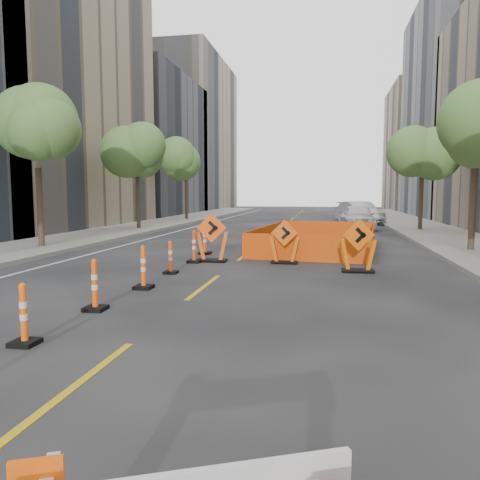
% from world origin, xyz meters
% --- Properties ---
extents(ground_plane, '(140.00, 140.00, 0.00)m').
position_xyz_m(ground_plane, '(0.00, 0.00, 0.00)').
color(ground_plane, black).
extents(sidewalk_left, '(4.00, 90.00, 0.15)m').
position_xyz_m(sidewalk_left, '(-9.00, 12.00, 0.07)').
color(sidewalk_left, gray).
rests_on(sidewalk_left, ground).
extents(bld_left_c, '(12.00, 18.00, 26.00)m').
position_xyz_m(bld_left_c, '(-17.00, 20.80, 13.00)').
color(bld_left_c, tan).
rests_on(bld_left_c, ground).
extents(bld_left_d, '(12.00, 16.00, 14.00)m').
position_xyz_m(bld_left_d, '(-17.00, 39.20, 7.00)').
color(bld_left_d, '#4C4C51').
rests_on(bld_left_d, ground).
extents(bld_left_e, '(12.00, 20.00, 20.00)m').
position_xyz_m(bld_left_e, '(-17.00, 55.60, 10.00)').
color(bld_left_e, gray).
rests_on(bld_left_e, ground).
extents(bld_right_e, '(12.00, 14.00, 16.00)m').
position_xyz_m(bld_right_e, '(17.00, 58.60, 8.00)').
color(bld_right_e, tan).
rests_on(bld_right_e, ground).
extents(tree_l_b, '(2.80, 2.80, 5.95)m').
position_xyz_m(tree_l_b, '(-8.40, 10.00, 4.53)').
color(tree_l_b, '#382B1E').
rests_on(tree_l_b, ground).
extents(tree_l_c, '(2.80, 2.80, 5.95)m').
position_xyz_m(tree_l_c, '(-8.40, 20.00, 4.53)').
color(tree_l_c, '#382B1E').
rests_on(tree_l_c, ground).
extents(tree_l_d, '(2.80, 2.80, 5.95)m').
position_xyz_m(tree_l_d, '(-8.40, 30.00, 4.53)').
color(tree_l_d, '#382B1E').
rests_on(tree_l_d, ground).
extents(tree_r_b, '(2.80, 2.80, 5.95)m').
position_xyz_m(tree_r_b, '(8.40, 12.00, 4.53)').
color(tree_r_b, '#382B1E').
rests_on(tree_r_b, ground).
extents(tree_r_c, '(2.80, 2.80, 5.95)m').
position_xyz_m(tree_r_c, '(8.40, 22.00, 4.53)').
color(tree_r_c, '#382B1E').
rests_on(tree_r_c, ground).
extents(channelizer_2, '(0.38, 0.38, 0.97)m').
position_xyz_m(channelizer_2, '(-1.56, -0.82, 0.48)').
color(channelizer_2, '#F65A0A').
rests_on(channelizer_2, ground).
extents(channelizer_3, '(0.41, 0.41, 1.03)m').
position_xyz_m(channelizer_3, '(-1.52, 1.33, 0.52)').
color(channelizer_3, '#FF4E0A').
rests_on(channelizer_3, ground).
extents(channelizer_4, '(0.42, 0.42, 1.06)m').
position_xyz_m(channelizer_4, '(-1.38, 3.48, 0.53)').
color(channelizer_4, '#FF530A').
rests_on(channelizer_4, ground).
extents(channelizer_5, '(0.37, 0.37, 0.95)m').
position_xyz_m(channelizer_5, '(-1.43, 5.63, 0.47)').
color(channelizer_5, '#FF4C0A').
rests_on(channelizer_5, ground).
extents(channelizer_6, '(0.43, 0.43, 1.09)m').
position_xyz_m(channelizer_6, '(-1.35, 7.78, 0.55)').
color(channelizer_6, '#E24009').
rests_on(channelizer_6, ground).
extents(channelizer_7, '(0.44, 0.44, 1.12)m').
position_xyz_m(channelizer_7, '(-1.55, 9.93, 0.56)').
color(channelizer_7, '#EE4F0A').
rests_on(channelizer_7, ground).
extents(chevron_sign_left, '(1.19, 0.83, 1.64)m').
position_xyz_m(chevron_sign_left, '(-0.82, 8.12, 0.82)').
color(chevron_sign_left, '#FA4F0A').
rests_on(chevron_sign_left, ground).
extents(chevron_sign_center, '(0.97, 0.60, 1.44)m').
position_xyz_m(chevron_sign_center, '(1.61, 8.16, 0.72)').
color(chevron_sign_center, '#D95309').
rests_on(chevron_sign_center, ground).
extents(chevron_sign_right, '(1.16, 0.85, 1.56)m').
position_xyz_m(chevron_sign_right, '(3.88, 6.90, 0.78)').
color(chevron_sign_right, '#E45B09').
rests_on(chevron_sign_right, ground).
extents(safety_fence, '(5.08, 7.77, 0.92)m').
position_xyz_m(safety_fence, '(2.63, 12.33, 0.46)').
color(safety_fence, '#FF670D').
rests_on(safety_fence, ground).
extents(parked_car_near, '(2.12, 4.74, 1.58)m').
position_xyz_m(parked_car_near, '(4.89, 23.21, 0.79)').
color(parked_car_near, silver).
rests_on(parked_car_near, ground).
extents(parked_car_mid, '(3.53, 5.29, 1.65)m').
position_xyz_m(parked_car_mid, '(5.32, 28.63, 0.82)').
color(parked_car_mid, '#B3B5B9').
rests_on(parked_car_mid, ground).
extents(parked_car_far, '(2.21, 5.18, 1.49)m').
position_xyz_m(parked_car_far, '(4.78, 34.50, 0.74)').
color(parked_car_far, black).
rests_on(parked_car_far, ground).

